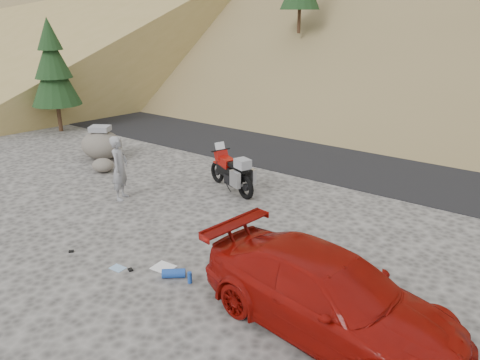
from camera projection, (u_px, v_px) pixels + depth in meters
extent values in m
plane|color=#3F3D3A|center=(156.00, 225.00, 12.20)|extent=(140.00, 140.00, 0.00)
cube|color=black|center=(318.00, 149.00, 18.98)|extent=(120.00, 7.00, 0.05)
cube|color=olive|center=(86.00, 48.00, 43.42)|extent=(45.29, 46.00, 24.26)
cylinder|color=#362413|center=(299.00, 19.00, 23.32)|extent=(0.17, 0.17, 1.40)
cylinder|color=#362413|center=(140.00, 36.00, 33.14)|extent=(0.15, 0.15, 1.26)
cone|color=black|center=(139.00, 15.00, 32.66)|extent=(1.80, 1.80, 2.03)
cone|color=black|center=(138.00, 4.00, 32.40)|extent=(1.35, 1.35, 1.58)
cylinder|color=#362413|center=(59.00, 115.00, 21.49)|extent=(0.18, 0.18, 1.54)
cone|color=black|center=(54.00, 77.00, 20.91)|extent=(2.20, 2.20, 2.47)
cone|color=black|center=(51.00, 56.00, 20.59)|extent=(1.65, 1.65, 1.93)
cone|color=black|center=(48.00, 33.00, 20.27)|extent=(1.10, 1.10, 1.39)
torus|color=black|center=(217.00, 172.00, 15.14)|extent=(0.71, 0.37, 0.70)
cylinder|color=black|center=(217.00, 172.00, 15.14)|extent=(0.22, 0.13, 0.21)
torus|color=black|center=(246.00, 187.00, 13.84)|extent=(0.75, 0.40, 0.75)
cylinder|color=black|center=(246.00, 187.00, 13.84)|extent=(0.25, 0.16, 0.23)
cylinder|color=black|center=(218.00, 161.00, 14.94)|extent=(0.40, 0.20, 0.87)
cylinder|color=black|center=(221.00, 150.00, 14.68)|extent=(0.27, 0.64, 0.05)
cube|color=black|center=(230.00, 172.00, 14.43)|extent=(1.29, 0.69, 0.32)
cube|color=black|center=(232.00, 179.00, 14.42)|extent=(0.56, 0.47, 0.30)
cube|color=maroon|center=(226.00, 162.00, 14.53)|extent=(0.64, 0.50, 0.33)
cube|color=maroon|center=(221.00, 155.00, 14.71)|extent=(0.43, 0.45, 0.38)
cube|color=silver|center=(220.00, 146.00, 14.68)|extent=(0.23, 0.34, 0.27)
cube|color=black|center=(235.00, 165.00, 14.12)|extent=(0.63, 0.42, 0.13)
cube|color=black|center=(242.00, 170.00, 13.81)|extent=(0.42, 0.31, 0.11)
cube|color=silver|center=(235.00, 179.00, 13.71)|extent=(0.44, 0.27, 0.48)
cube|color=silver|center=(251.00, 176.00, 14.00)|extent=(0.44, 0.27, 0.48)
cube|color=gray|center=(243.00, 164.00, 13.72)|extent=(0.55, 0.50, 0.28)
cube|color=maroon|center=(217.00, 163.00, 15.03)|extent=(0.34, 0.23, 0.04)
cylinder|color=black|center=(228.00, 187.00, 14.34)|extent=(0.10, 0.22, 0.39)
cylinder|color=silver|center=(237.00, 184.00, 13.90)|extent=(0.49, 0.26, 0.14)
imported|color=gray|center=(123.00, 198.00, 13.96)|extent=(0.73, 0.83, 1.91)
imported|color=maroon|center=(326.00, 330.00, 8.22)|extent=(5.09, 2.63, 1.41)
ellipsoid|color=#504C45|center=(102.00, 145.00, 17.53)|extent=(1.99, 1.84, 1.06)
cube|color=gray|center=(100.00, 129.00, 17.32)|extent=(0.81, 0.76, 0.18)
ellipsoid|color=#504C45|center=(103.00, 165.00, 16.19)|extent=(1.01, 0.97, 0.47)
cube|color=white|center=(163.00, 267.00, 10.20)|extent=(0.49, 0.44, 0.02)
cylinder|color=#1A43A0|center=(174.00, 273.00, 9.79)|extent=(0.50, 0.46, 0.19)
cylinder|color=#1A43A0|center=(190.00, 278.00, 9.59)|extent=(0.12, 0.12, 0.25)
cone|color=red|center=(239.00, 288.00, 9.26)|extent=(0.19, 0.19, 0.20)
cube|color=black|center=(130.00, 270.00, 10.09)|extent=(0.15, 0.13, 0.04)
cube|color=black|center=(71.00, 251.00, 10.85)|extent=(0.14, 0.14, 0.04)
cube|color=#84A9CC|center=(118.00, 268.00, 10.17)|extent=(0.34, 0.25, 0.01)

